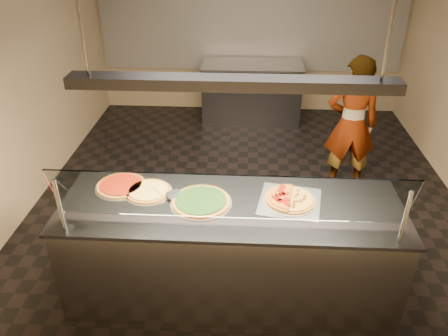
# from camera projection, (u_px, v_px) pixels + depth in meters

# --- Properties ---
(ground) EXTENTS (5.00, 6.00, 0.02)m
(ground) POSITION_uv_depth(u_px,v_px,m) (247.00, 206.00, 5.13)
(ground) COLOR black
(ground) RESTS_ON ground
(wall_back) EXTENTS (5.00, 0.02, 3.00)m
(wall_back) POSITION_uv_depth(u_px,v_px,m) (251.00, 20.00, 6.98)
(wall_back) COLOR tan
(wall_back) RESTS_ON ground
(wall_front) EXTENTS (5.00, 0.02, 3.00)m
(wall_front) POSITION_uv_depth(u_px,v_px,m) (249.00, 326.00, 1.77)
(wall_front) COLOR tan
(wall_front) RESTS_ON ground
(wall_left) EXTENTS (0.02, 6.00, 3.00)m
(wall_left) POSITION_uv_depth(u_px,v_px,m) (7.00, 78.00, 4.50)
(wall_left) COLOR tan
(wall_left) RESTS_ON ground
(tile_band) EXTENTS (4.90, 0.02, 1.20)m
(tile_band) POSITION_uv_depth(u_px,v_px,m) (251.00, 33.00, 7.05)
(tile_band) COLOR silver
(tile_band) RESTS_ON wall_back
(serving_counter) EXTENTS (2.77, 0.94, 0.93)m
(serving_counter) POSITION_uv_depth(u_px,v_px,m) (231.00, 249.00, 3.75)
(serving_counter) COLOR #B7B7BC
(serving_counter) RESTS_ON ground
(sneeze_guard) EXTENTS (2.53, 0.18, 0.54)m
(sneeze_guard) POSITION_uv_depth(u_px,v_px,m) (229.00, 198.00, 3.07)
(sneeze_guard) COLOR #B7B7BC
(sneeze_guard) RESTS_ON serving_counter
(perforated_tray) EXTENTS (0.56, 0.56, 0.01)m
(perforated_tray) POSITION_uv_depth(u_px,v_px,m) (290.00, 201.00, 3.55)
(perforated_tray) COLOR silver
(perforated_tray) RESTS_ON serving_counter
(half_pizza_pepperoni) EXTENTS (0.27, 0.43, 0.05)m
(half_pizza_pepperoni) POSITION_uv_depth(u_px,v_px,m) (278.00, 197.00, 3.54)
(half_pizza_pepperoni) COLOR brown
(half_pizza_pepperoni) RESTS_ON perforated_tray
(half_pizza_sausage) EXTENTS (0.27, 0.43, 0.04)m
(half_pizza_sausage) POSITION_uv_depth(u_px,v_px,m) (302.00, 199.00, 3.53)
(half_pizza_sausage) COLOR brown
(half_pizza_sausage) RESTS_ON perforated_tray
(pizza_spinach) EXTENTS (0.50, 0.50, 0.03)m
(pizza_spinach) POSITION_uv_depth(u_px,v_px,m) (201.00, 201.00, 3.53)
(pizza_spinach) COLOR silver
(pizza_spinach) RESTS_ON serving_counter
(pizza_cheese) EXTENTS (0.41, 0.41, 0.03)m
(pizza_cheese) POSITION_uv_depth(u_px,v_px,m) (149.00, 191.00, 3.67)
(pizza_cheese) COLOR silver
(pizza_cheese) RESTS_ON serving_counter
(pizza_tomato) EXTENTS (0.44, 0.44, 0.03)m
(pizza_tomato) POSITION_uv_depth(u_px,v_px,m) (121.00, 185.00, 3.74)
(pizza_tomato) COLOR silver
(pizza_tomato) RESTS_ON serving_counter
(pizza_spatula) EXTENTS (0.28, 0.17, 0.02)m
(pizza_spatula) POSITION_uv_depth(u_px,v_px,m) (165.00, 192.00, 3.62)
(pizza_spatula) COLOR #B7B7BC
(pizza_spatula) RESTS_ON pizza_spinach
(prep_table) EXTENTS (1.60, 0.74, 0.93)m
(prep_table) POSITION_uv_depth(u_px,v_px,m) (251.00, 92.00, 7.09)
(prep_table) COLOR #313135
(prep_table) RESTS_ON ground
(worker) EXTENTS (0.62, 0.42, 1.65)m
(worker) POSITION_uv_depth(u_px,v_px,m) (352.00, 125.00, 5.11)
(worker) COLOR black
(worker) RESTS_ON ground
(heat_lamp_housing) EXTENTS (2.30, 0.18, 0.08)m
(heat_lamp_housing) POSITION_uv_depth(u_px,v_px,m) (232.00, 83.00, 3.00)
(heat_lamp_housing) COLOR #313135
(heat_lamp_housing) RESTS_ON ceiling
(lamp_rod_right) EXTENTS (0.02, 0.02, 1.01)m
(lamp_rod_right) POSITION_uv_depth(u_px,v_px,m) (396.00, 1.00, 2.68)
(lamp_rod_right) COLOR #B7B7BC
(lamp_rod_right) RESTS_ON ceiling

